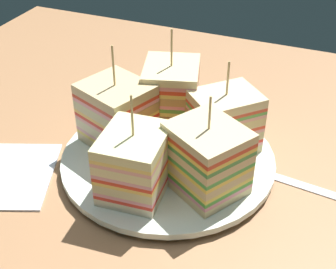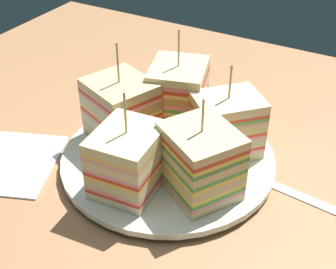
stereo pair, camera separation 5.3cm
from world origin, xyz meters
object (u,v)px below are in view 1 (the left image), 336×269
sandwich_wedge_1 (207,159)px  spoon (262,170)px  sandwich_wedge_0 (135,163)px  napkin (2,174)px  chip_pile (158,143)px  sandwich_wedge_2 (224,121)px  sandwich_wedge_4 (117,114)px  sandwich_wedge_3 (171,96)px  plate (168,159)px

sandwich_wedge_1 → spoon: sandwich_wedge_1 is taller
sandwich_wedge_0 → napkin: 16.83cm
sandwich_wedge_1 → chip_pile: (7.04, -3.64, -2.41)cm
spoon → napkin: (27.70, 11.83, -0.15)cm
napkin → sandwich_wedge_2: bearing=-149.2°
sandwich_wedge_2 → sandwich_wedge_4: bearing=-29.2°
sandwich_wedge_0 → chip_pile: sandwich_wedge_0 is taller
sandwich_wedge_2 → chip_pile: (6.60, 4.05, -2.22)cm
sandwich_wedge_2 → sandwich_wedge_3: (7.52, -2.27, 0.54)cm
sandwich_wedge_1 → sandwich_wedge_4: bearing=13.1°
sandwich_wedge_0 → chip_pile: 7.14cm
sandwich_wedge_2 → spoon: size_ratio=0.85×
plate → sandwich_wedge_4: (6.74, -0.59, 4.36)cm
spoon → sandwich_wedge_0: bearing=45.3°
sandwich_wedge_3 → sandwich_wedge_1: bearing=22.3°
spoon → sandwich_wedge_2: bearing=-8.7°
sandwich_wedge_0 → sandwich_wedge_2: bearing=-35.0°
sandwich_wedge_0 → sandwich_wedge_4: bearing=33.5°
sandwich_wedge_2 → sandwich_wedge_3: sandwich_wedge_3 is taller
sandwich_wedge_2 → sandwich_wedge_4: 12.59cm
sandwich_wedge_3 → sandwich_wedge_4: sandwich_wedge_3 is taller
sandwich_wedge_1 → sandwich_wedge_3: 12.75cm
plate → sandwich_wedge_2: size_ratio=2.22×
plate → sandwich_wedge_3: bearing=-71.2°
plate → spoon: bearing=-166.0°
plate → sandwich_wedge_0: bearing=81.8°
sandwich_wedge_0 → sandwich_wedge_3: 13.18cm
sandwich_wedge_4 → spoon: bearing=28.3°
sandwich_wedge_3 → chip_pile: (-0.91, 6.31, -2.76)cm
sandwich_wedge_0 → sandwich_wedge_1: 7.45cm
sandwich_wedge_0 → spoon: sandwich_wedge_0 is taller
plate → chip_pile: size_ratio=3.46×
napkin → sandwich_wedge_1: bearing=-166.1°
plate → sandwich_wedge_2: sandwich_wedge_2 is taller
sandwich_wedge_4 → napkin: sandwich_wedge_4 is taller
plate → sandwich_wedge_2: bearing=-142.1°
spoon → sandwich_wedge_1: bearing=58.0°
chip_pile → sandwich_wedge_4: bearing=-5.1°
sandwich_wedge_3 → spoon: 14.37cm
spoon → napkin: 30.12cm
sandwich_wedge_4 → napkin: bearing=-114.9°
sandwich_wedge_1 → sandwich_wedge_3: size_ratio=0.87×
plate → sandwich_wedge_1: sandwich_wedge_1 is taller
sandwich_wedge_1 → spoon: bearing=-97.2°
sandwich_wedge_1 → sandwich_wedge_2: 7.71cm
sandwich_wedge_0 → chip_pile: size_ratio=1.61×
plate → sandwich_wedge_1: 8.03cm
sandwich_wedge_3 → napkin: (14.79, 15.57, -5.24)cm
sandwich_wedge_0 → chip_pile: (0.30, -6.80, -2.15)cm
sandwich_wedge_1 → sandwich_wedge_2: same height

